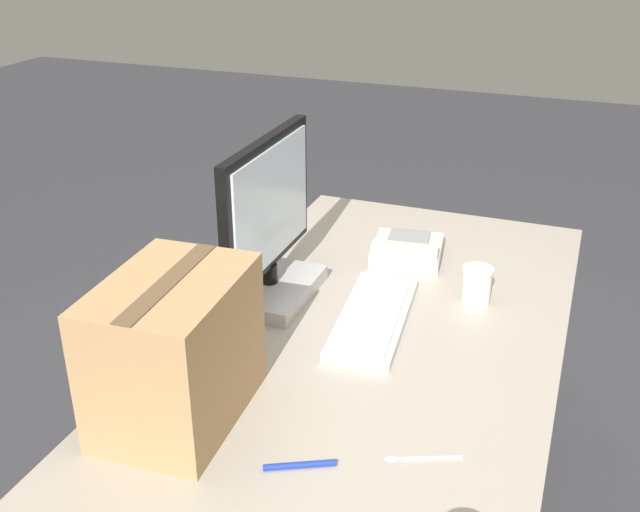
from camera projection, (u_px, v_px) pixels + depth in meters
name	position (u px, v px, depth m)	size (l,w,h in m)	color
office_desk	(361.00, 467.00, 1.96)	(1.80, 0.90, 0.76)	#A89E8E
monitor	(268.00, 234.00, 1.93)	(0.48, 0.22, 0.44)	#B7B7B7
keyboard	(374.00, 317.00, 1.88)	(0.45, 0.20, 0.03)	silver
desk_phone	(407.00, 250.00, 2.21)	(0.23, 0.23, 0.07)	beige
paper_cup_right	(477.00, 285.00, 1.96)	(0.08, 0.08, 0.10)	white
spoon	(411.00, 458.00, 1.42)	(0.07, 0.14, 0.00)	silver
cardboard_box	(175.00, 350.00, 1.48)	(0.36, 0.26, 0.31)	tan
pen_marker	(300.00, 465.00, 1.40)	(0.07, 0.13, 0.01)	#1933B2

